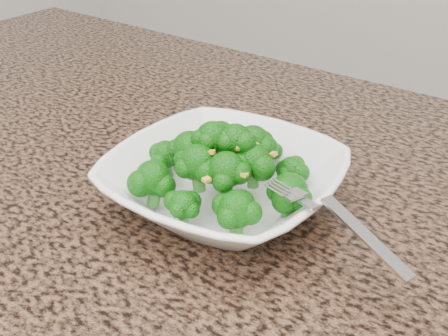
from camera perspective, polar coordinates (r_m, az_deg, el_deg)
The scene contains 5 objects.
granite_counter at distance 0.62m, azimuth -6.87°, elevation -6.45°, with size 1.64×1.04×0.03m, color brown.
bowl at distance 0.62m, azimuth 0.00°, elevation -1.58°, with size 0.25×0.25×0.06m, color white.
broccoli_pile at distance 0.58m, azimuth 0.00°, elevation 3.88°, with size 0.22×0.22×0.07m, color #11640B, non-canonical shape.
garlic_topping at distance 0.57m, azimuth 0.00°, elevation 7.31°, with size 0.13×0.13×0.01m, color yellow, non-canonical shape.
fork at distance 0.52m, azimuth 8.95°, elevation -3.79°, with size 0.18×0.03×0.01m, color silver, non-canonical shape.
Camera 1 is at (0.35, -0.05, 1.25)m, focal length 45.00 mm.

